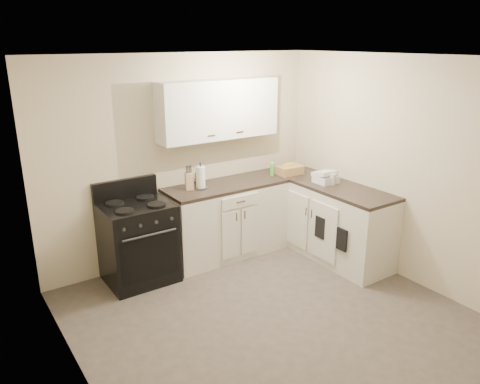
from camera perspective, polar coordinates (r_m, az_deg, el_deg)
floor at (r=4.83m, az=3.90°, el=-15.05°), size 3.60×3.60×0.00m
ceiling at (r=4.05m, az=4.68°, el=16.07°), size 3.60×3.60×0.00m
wall_back at (r=5.74m, az=-6.94°, el=3.97°), size 3.60×0.00×3.60m
wall_right at (r=5.54m, az=19.08°, el=2.56°), size 0.00×3.60×3.60m
wall_left at (r=3.53m, az=-19.52°, el=-6.20°), size 0.00×3.60×3.60m
wall_front at (r=3.19m, az=24.96°, el=-9.59°), size 3.60×0.00×3.60m
base_cabinets_back at (r=5.94m, az=-1.66°, el=-3.53°), size 1.55×0.60×0.90m
base_cabinets_right at (r=6.09m, az=10.26°, el=-3.25°), size 0.60×1.90×0.90m
countertop_back at (r=5.78m, az=-1.70°, el=0.80°), size 1.55×0.60×0.04m
countertop_right at (r=5.94m, az=10.51°, el=0.97°), size 0.60×1.90×0.04m
upper_cabinets at (r=5.70m, az=-2.61°, el=10.04°), size 1.55×0.30×0.70m
stove at (r=5.42m, az=-12.29°, el=-6.05°), size 0.76×0.65×0.91m
knife_block at (r=5.56m, az=-6.21°, el=1.30°), size 0.11×0.11×0.20m
paper_towel at (r=5.59m, az=-4.82°, el=1.78°), size 0.14×0.14×0.27m
soap_bottle at (r=6.12m, az=3.93°, el=2.71°), size 0.05×0.05×0.16m
picture_frame at (r=5.82m, az=-4.95°, el=1.75°), size 0.11×0.05×0.13m
wicker_basket at (r=6.22m, az=6.04°, el=2.68°), size 0.34×0.23×0.11m
countertop_grill at (r=5.91m, az=10.42°, el=1.57°), size 0.26×0.24×0.09m
glass_jar at (r=5.85m, az=11.19°, el=1.57°), size 0.10×0.10×0.14m
oven_mitt_near at (r=5.48m, az=12.28°, el=-5.69°), size 0.02×0.15×0.26m
oven_mitt_far at (r=5.69m, az=9.74°, el=-4.29°), size 0.02×0.15×0.27m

